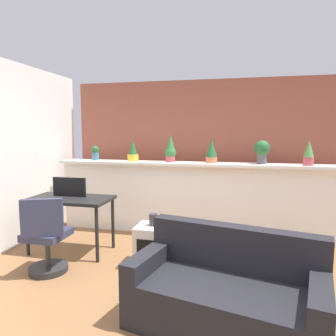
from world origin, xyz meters
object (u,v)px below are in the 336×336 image
object	(u,v)px
potted_plant_3	(212,151)
desk	(70,204)
potted_plant_1	(133,152)
office_chair	(46,241)
couch	(226,294)
vase_on_shelf	(153,220)
potted_plant_4	(262,150)
potted_plant_5	(309,153)
potted_plant_2	(170,149)
potted_plant_0	(95,153)
side_cube_shelf	(153,246)
tv_monitor	(69,187)

from	to	relation	value
potted_plant_3	desk	world-z (taller)	potted_plant_3
potted_plant_1	office_chair	world-z (taller)	potted_plant_1
couch	potted_plant_1	bearing A→B (deg)	125.57
office_chair	vase_on_shelf	size ratio (longest dim) A/B	6.32
vase_on_shelf	couch	size ratio (longest dim) A/B	0.09
potted_plant_4	potted_plant_5	distance (m)	0.63
potted_plant_1	couch	world-z (taller)	potted_plant_1
potted_plant_2	potted_plant_0	bearing A→B (deg)	178.86
potted_plant_3	potted_plant_5	bearing A→B (deg)	-1.61
desk	couch	distance (m)	2.47
potted_plant_2	side_cube_shelf	world-z (taller)	potted_plant_2
couch	potted_plant_4	bearing A→B (deg)	79.92
potted_plant_5	side_cube_shelf	size ratio (longest dim) A/B	0.70
potted_plant_4	potted_plant_3	bearing A→B (deg)	-177.89
potted_plant_0	side_cube_shelf	world-z (taller)	potted_plant_0
potted_plant_2	office_chair	xyz separation A→B (m)	(-1.07, -1.71, -0.97)
potted_plant_3	couch	world-z (taller)	potted_plant_3
office_chair	tv_monitor	bearing A→B (deg)	100.21
potted_plant_1	potted_plant_5	distance (m)	2.63
couch	vase_on_shelf	bearing A→B (deg)	131.87
potted_plant_1	potted_plant_3	xyz separation A→B (m)	(1.27, -0.02, 0.03)
office_chair	couch	size ratio (longest dim) A/B	0.54
potted_plant_5	vase_on_shelf	bearing A→B (deg)	-149.21
side_cube_shelf	couch	world-z (taller)	couch
potted_plant_0	potted_plant_3	xyz separation A→B (m)	(1.93, -0.03, 0.06)
desk	office_chair	bearing A→B (deg)	-83.13
desk	tv_monitor	bearing A→B (deg)	124.50
potted_plant_0	couch	world-z (taller)	potted_plant_0
potted_plant_4	couch	bearing A→B (deg)	-100.08
potted_plant_0	office_chair	xyz separation A→B (m)	(0.22, -1.74, -0.90)
desk	side_cube_shelf	bearing A→B (deg)	-8.74
potted_plant_4	couch	size ratio (longest dim) A/B	0.21
side_cube_shelf	desk	bearing A→B (deg)	171.26
potted_plant_4	potted_plant_0	bearing A→B (deg)	179.91
side_cube_shelf	couch	bearing A→B (deg)	-47.57
office_chair	potted_plant_4	bearing A→B (deg)	35.29
potted_plant_4	office_chair	xyz separation A→B (m)	(-2.45, -1.73, -0.97)
desk	tv_monitor	size ratio (longest dim) A/B	2.29
potted_plant_1	vase_on_shelf	world-z (taller)	potted_plant_1
potted_plant_3	tv_monitor	world-z (taller)	potted_plant_3
potted_plant_2	desk	xyz separation A→B (m)	(-1.15, -1.03, -0.69)
potted_plant_3	potted_plant_4	size ratio (longest dim) A/B	1.06
potted_plant_2	potted_plant_3	distance (m)	0.64
potted_plant_3	potted_plant_5	size ratio (longest dim) A/B	1.05
potted_plant_4	tv_monitor	world-z (taller)	potted_plant_4
office_chair	vase_on_shelf	world-z (taller)	office_chair
desk	side_cube_shelf	distance (m)	1.29
potted_plant_4	vase_on_shelf	xyz separation A→B (m)	(-1.32, -1.22, -0.79)
potted_plant_4	office_chair	size ratio (longest dim) A/B	0.38
side_cube_shelf	couch	xyz separation A→B (m)	(0.92, -1.01, 0.03)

